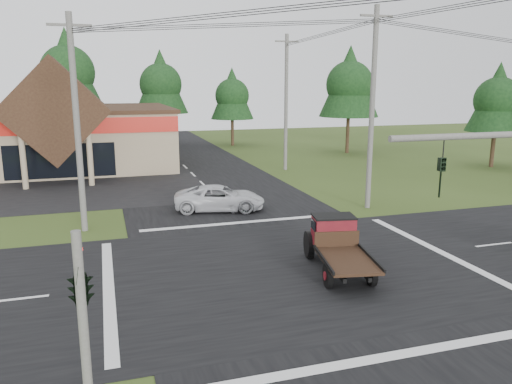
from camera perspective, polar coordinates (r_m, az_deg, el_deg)
name	(u,v)px	position (r m, az deg, el deg)	size (l,w,h in m)	color
ground	(290,268)	(20.27, 3.92, -8.71)	(120.00, 120.00, 0.00)	#344619
road_ns	(290,268)	(20.26, 3.92, -8.68)	(12.00, 120.00, 0.02)	black
road_ew	(290,268)	(20.26, 3.92, -8.68)	(120.00, 12.00, 0.02)	black
traffic_signal_corner	(79,269)	(10.98, -19.54, -8.34)	(0.53, 2.48, 4.40)	#595651
utility_pole_nw	(77,123)	(25.72, -19.80, 7.42)	(2.00, 0.30, 10.50)	#595651
utility_pole_ne	(372,108)	(29.66, 13.13, 9.35)	(2.00, 0.30, 11.50)	#595651
utility_pole_n	(286,102)	(42.35, 3.46, 10.24)	(2.00, 0.30, 11.20)	#595651
tree_row_c	(67,69)	(58.72, -20.77, 12.97)	(7.28, 7.28, 13.13)	#332316
tree_row_d	(161,82)	(60.02, -10.85, 12.22)	(6.16, 6.16, 11.11)	#332316
tree_row_e	(232,94)	(59.53, -2.75, 11.12)	(5.04, 5.04, 9.09)	#332316
tree_side_ne	(350,82)	(53.73, 10.65, 12.24)	(6.16, 6.16, 11.11)	#332316
tree_side_e_near	(498,98)	(48.50, 25.91, 9.65)	(5.04, 5.04, 9.09)	#332316
antique_flatbed_truck	(340,247)	(19.78, 9.54, -6.20)	(1.89, 4.95, 2.07)	#540C15
white_pickup	(220,198)	(29.12, -4.17, -0.69)	(2.40, 5.21, 1.45)	silver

